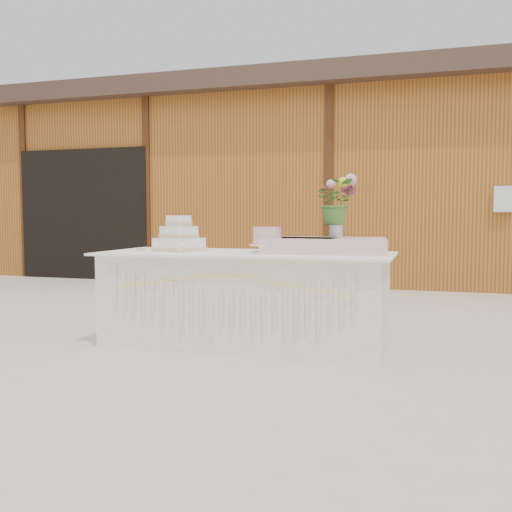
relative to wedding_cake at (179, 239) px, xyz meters
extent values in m
plane|color=beige|center=(0.60, -0.01, -0.87)|extent=(80.00, 80.00, 0.00)
cube|color=#A65922|center=(0.60, 5.99, 0.63)|extent=(12.00, 4.00, 3.00)
cube|color=#3D2A22|center=(0.60, 5.99, 2.28)|extent=(12.60, 4.60, 0.30)
cube|color=black|center=(-3.60, 3.97, 0.23)|extent=(2.40, 0.08, 2.20)
cube|color=white|center=(0.60, -0.01, -0.50)|extent=(2.28, 0.88, 0.75)
cube|color=white|center=(0.60, -0.01, -0.11)|extent=(2.40, 1.00, 0.02)
cube|color=white|center=(0.00, 0.00, -0.05)|extent=(0.43, 0.43, 0.11)
cube|color=#DEAF8C|center=(0.00, 0.00, -0.08)|extent=(0.44, 0.44, 0.03)
cube|color=white|center=(0.00, 0.00, 0.06)|extent=(0.31, 0.31, 0.10)
cube|color=#DEAF8C|center=(0.00, 0.00, 0.03)|extent=(0.32, 0.32, 0.03)
cube|color=white|center=(0.00, 0.00, 0.16)|extent=(0.20, 0.20, 0.09)
cube|color=#DEAF8C|center=(0.00, 0.00, 0.13)|extent=(0.22, 0.22, 0.03)
cylinder|color=white|center=(0.81, -0.08, -0.10)|extent=(0.25, 0.25, 0.02)
cylinder|color=white|center=(0.81, -0.08, -0.06)|extent=(0.07, 0.07, 0.05)
cylinder|color=white|center=(0.81, -0.08, -0.03)|extent=(0.29, 0.29, 0.01)
cylinder|color=#F4B0B8|center=(0.81, -0.08, 0.04)|extent=(0.23, 0.23, 0.14)
cube|color=beige|center=(1.24, 0.10, -0.04)|extent=(1.03, 0.67, 0.12)
cylinder|color=silver|center=(1.33, 0.13, 0.10)|extent=(0.11, 0.11, 0.15)
imported|color=#3E6F2C|center=(1.33, 0.13, 0.36)|extent=(0.34, 0.30, 0.37)
camera|label=1|loc=(2.06, -4.47, 0.19)|focal=40.00mm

